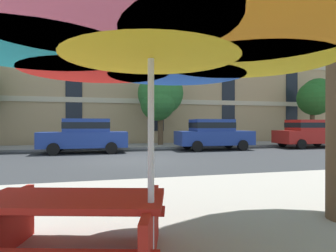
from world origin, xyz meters
name	(u,v)px	position (x,y,z in m)	size (l,w,h in m)	color
ground_plane	(131,161)	(0.00, 0.00, 0.00)	(120.00, 120.00, 0.00)	#2D3033
sidewalk_far	(119,146)	(0.00, 6.80, 0.06)	(56.00, 3.60, 0.12)	gray
apartment_building	(112,37)	(0.00, 14.99, 9.60)	(46.78, 12.08, 19.20)	tan
sedan_blue	(85,135)	(-1.98, 3.70, 0.95)	(4.40, 1.98, 1.78)	navy
sedan_blue_midblock	(213,134)	(5.20, 3.70, 0.95)	(4.40, 1.98, 1.78)	navy
sedan_red	(309,133)	(11.81, 3.70, 0.95)	(4.40, 1.98, 1.78)	#B21E19
street_tree_middle	(159,96)	(2.69, 6.91, 3.38)	(3.12, 3.09, 5.13)	brown
street_tree_right	(315,98)	(14.95, 6.69, 3.54)	(2.86, 2.79, 5.03)	brown
patio_umbrella	(151,39)	(-0.88, -9.00, 2.29)	(3.66, 3.40, 2.54)	silver
picnic_table	(73,225)	(-1.60, -8.61, 0.49)	(2.14, 1.94, 0.77)	red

